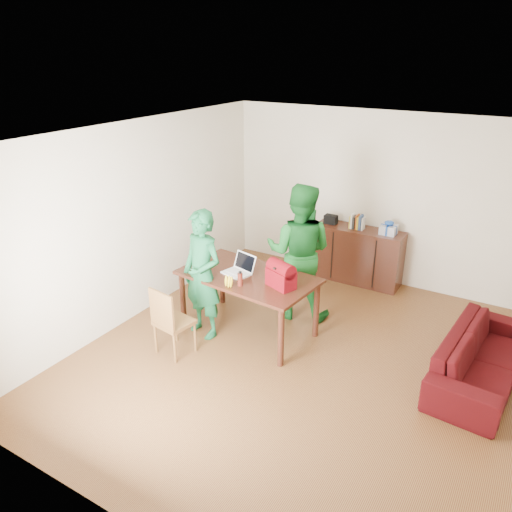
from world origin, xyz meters
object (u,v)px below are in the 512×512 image
Objects in this scene: table at (248,283)px; red_bag at (281,277)px; laptop at (236,271)px; bottle at (240,279)px; person_near at (202,275)px; sofa at (482,358)px; chair at (174,334)px; person_far at (299,252)px.

table is 5.11× the size of red_bag.
laptop reaches higher than bottle.
red_bag is (0.99, 0.27, 0.10)m from person_near.
laptop is at bearing 104.68° from sofa.
laptop reaches higher than chair.
chair is at bearing -82.84° from person_near.
laptop is 0.34m from bottle.
sofa is at bearing 23.89° from laptop.
person_far is at bearing 88.42° from sofa.
bottle is (0.08, -0.31, 0.20)m from table.
red_bag is at bearing 27.25° from bottle.
laptop reaches higher than sofa.
sofa is (2.85, 0.46, -0.43)m from table.
chair is at bearing 48.30° from person_far.
laptop is at bearing 43.61° from person_far.
person_far reaches higher than bottle.
person_far is at bearing 71.22° from chair.
bottle is 0.53× the size of red_bag.
red_bag reaches higher than bottle.
person_near is at bearing -137.62° from table.
table is 4.63× the size of laptop.
person_near reaches higher than bottle.
chair is at bearing -119.96° from red_bag.
sofa is (2.32, 0.54, -0.67)m from red_bag.
person_near is 0.55m from bottle.
bottle is at bearing 61.06° from person_far.
table is 0.58m from red_bag.
person_near is (0.05, 0.56, 0.59)m from chair.
table is 2.92m from sofa.
red_bag reaches higher than chair.
red_bag is 0.18× the size of sofa.
person_far is (0.83, 1.10, 0.10)m from person_near.
bottle is at bearing 54.69° from chair.
person_near reaches higher than sofa.
sofa is (3.36, 1.38, 0.02)m from chair.
table is at bearing 48.67° from person_near.
person_near is 4.75× the size of red_bag.
person_far is at bearing 64.68° from person_near.
table is at bearing 50.27° from person_far.
table is at bearing 104.13° from sofa.
bottle is (0.22, -0.26, 0.05)m from laptop.
laptop reaches higher than table.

